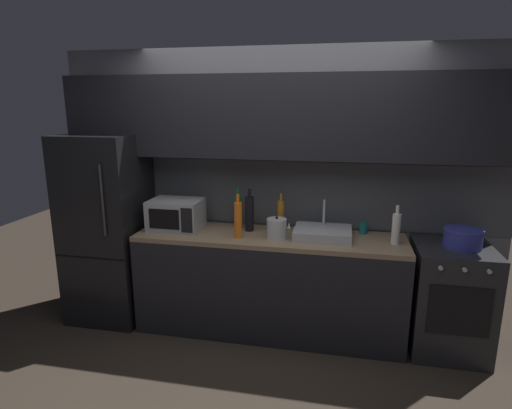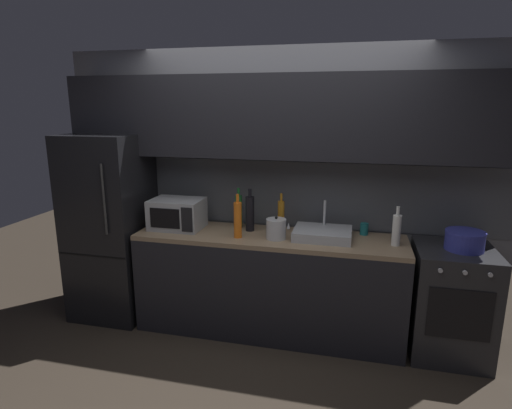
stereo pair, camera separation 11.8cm
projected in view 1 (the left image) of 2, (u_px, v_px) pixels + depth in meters
ground_plane at (247, 394)px, 2.98m from camera, size 10.00×10.00×0.00m
back_wall at (276, 156)px, 3.76m from camera, size 4.06×0.44×2.50m
counter_run at (269, 283)px, 3.73m from camera, size 2.32×0.60×0.90m
refrigerator at (108, 228)px, 3.93m from camera, size 0.68×0.69×1.74m
oven_range at (449, 299)px, 3.43m from camera, size 0.60×0.62×0.90m
microwave at (176, 214)px, 3.78m from camera, size 0.46×0.35×0.27m
sink_basin at (323, 233)px, 3.55m from camera, size 0.48×0.38×0.30m
kettle at (277, 229)px, 3.52m from camera, size 0.20×0.17×0.20m
wine_bottle_white at (396, 228)px, 3.37m from camera, size 0.07×0.07×0.32m
wine_bottle_dark at (250, 213)px, 3.72m from camera, size 0.08×0.08×0.38m
wine_bottle_orange at (238, 220)px, 3.52m from camera, size 0.07×0.07×0.38m
wine_bottle_amber at (281, 215)px, 3.72m from camera, size 0.06×0.06×0.34m
wine_bottle_green at (238, 211)px, 3.82m from camera, size 0.07×0.07×0.37m
mug_teal at (363, 228)px, 3.66m from camera, size 0.07×0.07×0.10m
cooking_pot at (463, 238)px, 3.30m from camera, size 0.29×0.29×0.15m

